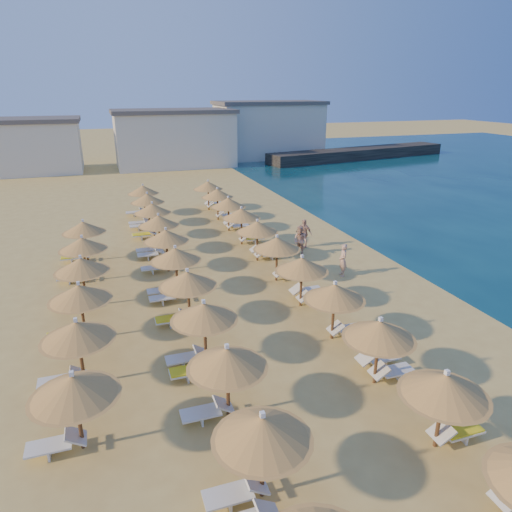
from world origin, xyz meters
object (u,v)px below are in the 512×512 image
object	(u,v)px
jetty	(359,153)
parasol_row_east	(277,244)
beachgoer_b	(300,241)
parasol_row_west	(176,255)
beachgoer_c	(304,233)
beachgoer_a	(343,260)

from	to	relation	value
jetty	parasol_row_east	world-z (taller)	parasol_row_east
parasol_row_east	beachgoer_b	distance (m)	4.51
parasol_row_west	beachgoer_c	xyz separation A→B (m)	(9.08, 4.64, -1.13)
beachgoer_a	parasol_row_west	bearing A→B (deg)	-82.76
parasol_row_west	beachgoer_c	distance (m)	10.26
beachgoer_b	beachgoer_c	bearing A→B (deg)	114.66
parasol_row_west	beachgoer_b	bearing A→B (deg)	21.83
parasol_row_east	beachgoer_c	bearing A→B (deg)	51.48
beachgoer_c	parasol_row_east	bearing A→B (deg)	-80.95
jetty	parasol_row_east	size ratio (longest dim) A/B	0.86
beachgoer_c	parasol_row_west	bearing A→B (deg)	-105.36
jetty	beachgoer_b	size ratio (longest dim) A/B	16.04
parasol_row_west	jetty	bearing A→B (deg)	49.20
beachgoer_a	beachgoer_b	size ratio (longest dim) A/B	0.99
parasol_row_west	beachgoer_a	bearing A→B (deg)	-3.31
parasol_row_west	beachgoer_a	xyz separation A→B (m)	(9.12, -0.53, -1.16)
parasol_row_east	parasol_row_west	distance (m)	5.38
parasol_row_east	beachgoer_c	distance (m)	6.04
jetty	beachgoer_a	distance (m)	46.36
parasol_row_east	beachgoer_a	size ratio (longest dim) A/B	18.94
jetty	beachgoer_a	size ratio (longest dim) A/B	16.26
beachgoer_a	beachgoer_c	xyz separation A→B (m)	(-0.04, 5.17, 0.03)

